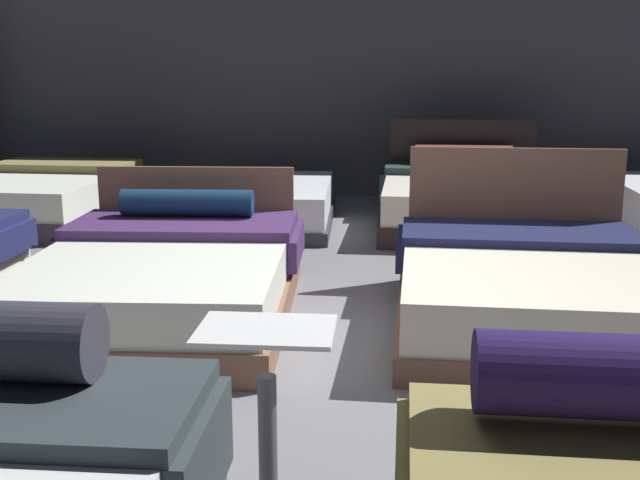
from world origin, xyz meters
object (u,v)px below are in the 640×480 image
object	(u,v)px
bed_5	(166,278)
bed_10	(466,201)
bed_8	(43,197)
bed_9	(250,204)
bed_6	(529,288)

from	to	relation	value
bed_5	bed_10	size ratio (longest dim) A/B	1.08
bed_8	bed_9	xyz separation A→B (m)	(2.13, 0.00, -0.04)
bed_5	bed_9	bearing A→B (deg)	87.13
bed_6	bed_8	xyz separation A→B (m)	(-4.34, 2.88, 0.01)
bed_8	bed_9	world-z (taller)	bed_8
bed_5	bed_9	world-z (taller)	bed_5
bed_6	bed_10	world-z (taller)	bed_10
bed_6	bed_8	world-z (taller)	bed_6
bed_10	bed_6	bearing A→B (deg)	-86.29
bed_5	bed_6	world-z (taller)	bed_6
bed_5	bed_6	xyz separation A→B (m)	(2.25, -0.01, -0.01)
bed_6	bed_10	bearing A→B (deg)	93.99
bed_6	bed_10	distance (m)	2.94
bed_5	bed_10	world-z (taller)	bed_10
bed_6	bed_9	distance (m)	3.63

